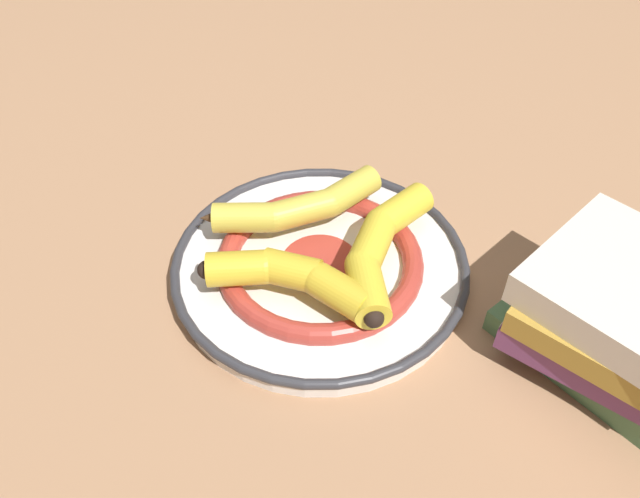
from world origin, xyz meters
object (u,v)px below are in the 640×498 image
(banana_a, at_px, (297,207))
(banana_b, at_px, (381,244))
(decorative_bowl, at_px, (320,265))
(banana_c, at_px, (293,279))
(book_stack, at_px, (631,322))

(banana_a, bearing_deg, banana_b, -55.61)
(decorative_bowl, distance_m, banana_b, 0.07)
(decorative_bowl, height_order, banana_c, banana_c)
(decorative_bowl, height_order, banana_b, banana_b)
(banana_a, height_order, book_stack, book_stack)
(decorative_bowl, bearing_deg, banana_a, 108.80)
(banana_a, xyz_separation_m, banana_c, (-0.01, -0.10, 0.00))
(book_stack, bearing_deg, banana_b, 21.62)
(banana_a, height_order, banana_b, banana_b)
(book_stack, bearing_deg, decorative_bowl, 25.91)
(decorative_bowl, relative_size, banana_c, 1.77)
(decorative_bowl, bearing_deg, banana_b, -10.45)
(decorative_bowl, relative_size, banana_a, 1.54)
(banana_a, relative_size, book_stack, 0.80)
(banana_a, distance_m, book_stack, 0.33)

